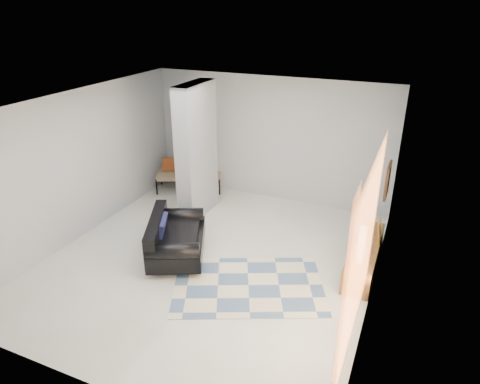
% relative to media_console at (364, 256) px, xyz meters
% --- Properties ---
extents(floor, '(6.00, 6.00, 0.00)m').
position_rel_media_console_xyz_m(floor, '(-2.52, -0.90, -0.20)').
color(floor, beige).
rests_on(floor, ground).
extents(ceiling, '(6.00, 6.00, 0.00)m').
position_rel_media_console_xyz_m(ceiling, '(-2.52, -0.90, 2.60)').
color(ceiling, white).
rests_on(ceiling, wall_back).
extents(wall_back, '(6.00, 0.00, 6.00)m').
position_rel_media_console_xyz_m(wall_back, '(-2.52, 2.10, 1.20)').
color(wall_back, silver).
rests_on(wall_back, ground).
extents(wall_front, '(6.00, 0.00, 6.00)m').
position_rel_media_console_xyz_m(wall_front, '(-2.52, -3.90, 1.20)').
color(wall_front, silver).
rests_on(wall_front, ground).
extents(wall_left, '(0.00, 6.00, 6.00)m').
position_rel_media_console_xyz_m(wall_left, '(-5.27, -0.90, 1.20)').
color(wall_left, silver).
rests_on(wall_left, ground).
extents(wall_right, '(0.00, 6.00, 6.00)m').
position_rel_media_console_xyz_m(wall_right, '(0.23, -0.90, 1.20)').
color(wall_right, silver).
rests_on(wall_right, ground).
extents(partition_column, '(0.35, 1.20, 2.80)m').
position_rel_media_console_xyz_m(partition_column, '(-3.62, 0.70, 1.20)').
color(partition_column, '#9A9EA1').
rests_on(partition_column, floor).
extents(hallway_door, '(0.85, 0.06, 2.04)m').
position_rel_media_console_xyz_m(hallway_door, '(-4.62, 2.06, 0.82)').
color(hallway_door, silver).
rests_on(hallway_door, floor).
extents(curtain, '(0.00, 2.55, 2.55)m').
position_rel_media_console_xyz_m(curtain, '(0.15, -2.05, 1.25)').
color(curtain, '#FF8A43').
rests_on(curtain, wall_right).
extents(wall_art, '(0.04, 0.45, 0.55)m').
position_rel_media_console_xyz_m(wall_art, '(0.20, -0.00, 1.45)').
color(wall_art, '#391F0F').
rests_on(wall_art, wall_right).
extents(media_console, '(0.45, 1.94, 0.80)m').
position_rel_media_console_xyz_m(media_console, '(0.00, 0.00, 0.00)').
color(media_console, brown).
rests_on(media_console, floor).
extents(loveseat, '(1.49, 1.80, 0.76)m').
position_rel_media_console_xyz_m(loveseat, '(-3.21, -1.01, 0.15)').
color(loveseat, silver).
rests_on(loveseat, floor).
extents(daybed, '(1.66, 1.18, 0.77)m').
position_rel_media_console_xyz_m(daybed, '(-4.46, 1.72, 0.22)').
color(daybed, black).
rests_on(daybed, floor).
extents(area_rug, '(2.85, 2.45, 0.01)m').
position_rel_media_console_xyz_m(area_rug, '(-1.62, -1.33, -0.20)').
color(area_rug, beige).
rests_on(area_rug, floor).
extents(cylinder_lamp, '(0.12, 0.12, 0.63)m').
position_rel_media_console_xyz_m(cylinder_lamp, '(-0.02, -0.53, 0.51)').
color(cylinder_lamp, white).
rests_on(cylinder_lamp, media_console).
extents(bronze_figurine, '(0.12, 0.12, 0.24)m').
position_rel_media_console_xyz_m(bronze_figurine, '(-0.05, 0.53, 0.32)').
color(bronze_figurine, '#2F2215').
rests_on(bronze_figurine, media_console).
extents(vase, '(0.22, 0.22, 0.21)m').
position_rel_media_console_xyz_m(vase, '(-0.05, -0.20, 0.30)').
color(vase, white).
rests_on(vase, media_console).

